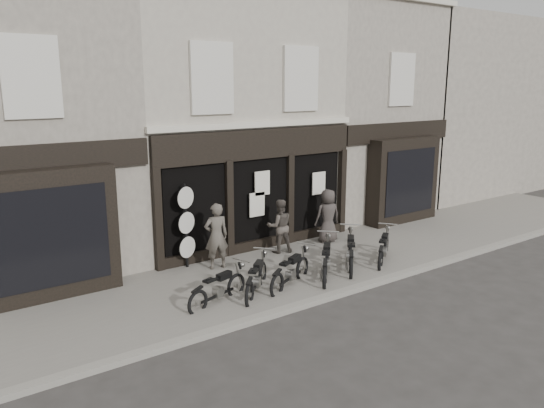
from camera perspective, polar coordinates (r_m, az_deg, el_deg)
ground_plane at (r=14.85m, az=5.19°, el=-7.94°), size 90.00×90.00×0.00m
pavement at (r=15.48m, az=3.00°, el=-6.80°), size 30.00×4.20×0.12m
kerb at (r=13.98m, az=8.58°, el=-9.11°), size 30.00×0.25×0.13m
central_building at (r=18.82m, az=-6.61°, el=9.16°), size 7.30×6.22×8.34m
neighbour_left at (r=16.64m, az=-26.13°, el=7.35°), size 5.60×6.73×8.34m
neighbour_right at (r=22.57m, az=7.88°, el=9.60°), size 5.60×6.73×8.34m
filler_right at (r=28.84m, az=19.76°, el=9.77°), size 11.00×6.00×8.20m
motorcycle_0 at (r=12.98m, az=-5.79°, el=-9.30°), size 1.92×0.86×0.95m
motorcycle_1 at (r=13.48m, az=-1.69°, el=-8.28°), size 1.69×1.60×1.00m
motorcycle_2 at (r=13.96m, az=2.01°, el=-7.53°), size 1.95×1.15×1.00m
motorcycle_3 at (r=14.67m, az=5.85°, el=-6.40°), size 1.78×1.83×1.10m
motorcycle_4 at (r=15.45m, az=8.44°, el=-5.46°), size 1.78×1.87×1.11m
motorcycle_5 at (r=16.15m, az=11.91°, el=-4.93°), size 1.83×1.47×1.02m
man_left at (r=15.01m, az=-6.01°, el=-3.45°), size 0.77×0.59×1.89m
man_centre at (r=16.37m, az=0.82°, el=-2.39°), size 0.98×0.87×1.68m
man_right at (r=17.55m, az=6.01°, el=-1.26°), size 0.97×0.74×1.77m
advert_sign_post at (r=15.15m, az=-9.20°, el=-2.71°), size 0.60×0.40×2.55m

